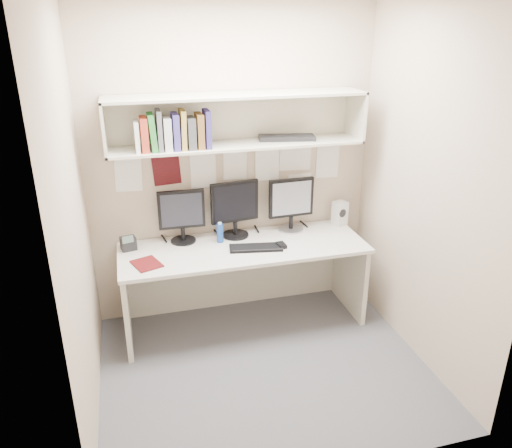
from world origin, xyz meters
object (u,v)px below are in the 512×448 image
object	(u,v)px
keyboard	(256,248)
desk_phone	(128,243)
monitor_center	(235,207)
maroon_notebook	(147,264)
speaker	(340,213)
monitor_left	(182,214)
monitor_right	(291,202)
desk	(244,285)

from	to	relation	value
keyboard	desk_phone	size ratio (longest dim) A/B	3.03
monitor_center	maroon_notebook	bearing A→B (deg)	-162.16
monitor_center	desk_phone	xyz separation A→B (m)	(-0.89, -0.05, -0.20)
speaker	desk_phone	distance (m)	1.85
desk_phone	maroon_notebook	bearing A→B (deg)	-81.12
monitor_center	monitor_left	bearing A→B (deg)	172.59
monitor_center	speaker	xyz separation A→B (m)	(0.96, -0.01, -0.15)
keyboard	speaker	size ratio (longest dim) A/B	1.97
monitor_right	keyboard	xyz separation A→B (m)	(-0.40, -0.31, -0.24)
keyboard	desk_phone	distance (m)	1.02
monitor_center	speaker	bearing A→B (deg)	-7.74
desk	monitor_center	bearing A→B (deg)	94.57
maroon_notebook	monitor_left	bearing A→B (deg)	28.23
monitor_left	maroon_notebook	bearing A→B (deg)	-130.04
desk	monitor_center	world-z (taller)	monitor_center
monitor_left	monitor_right	size ratio (longest dim) A/B	0.95
maroon_notebook	desk_phone	size ratio (longest dim) A/B	1.61
monitor_right	keyboard	distance (m)	0.56
monitor_center	monitor_right	distance (m)	0.50
monitor_center	keyboard	xyz separation A→B (m)	(0.10, -0.31, -0.25)
keyboard	desk_phone	world-z (taller)	desk_phone
monitor_right	maroon_notebook	bearing A→B (deg)	-166.63
desk	maroon_notebook	world-z (taller)	maroon_notebook
keyboard	desk_phone	bearing A→B (deg)	175.18
monitor_center	maroon_notebook	world-z (taller)	monitor_center
keyboard	monitor_right	bearing A→B (deg)	47.53
keyboard	speaker	xyz separation A→B (m)	(0.86, 0.30, 0.10)
speaker	desk_phone	size ratio (longest dim) A/B	1.54
keyboard	maroon_notebook	xyz separation A→B (m)	(-0.87, -0.05, -0.00)
monitor_center	keyboard	bearing A→B (deg)	-79.57
desk	monitor_left	bearing A→B (deg)	154.57
monitor_center	maroon_notebook	distance (m)	0.88
desk	monitor_right	world-z (taller)	monitor_right
keyboard	monitor_left	bearing A→B (deg)	160.02
monitor_left	speaker	xyz separation A→B (m)	(1.40, -0.01, -0.13)
maroon_notebook	desk_phone	world-z (taller)	desk_phone
speaker	desk_phone	bearing A→B (deg)	162.03
keyboard	desk	bearing A→B (deg)	141.98
monitor_right	maroon_notebook	size ratio (longest dim) A/B	2.06
maroon_notebook	keyboard	bearing A→B (deg)	-16.55
speaker	desk_phone	xyz separation A→B (m)	(-1.84, -0.05, -0.05)
desk	speaker	bearing A→B (deg)	12.79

